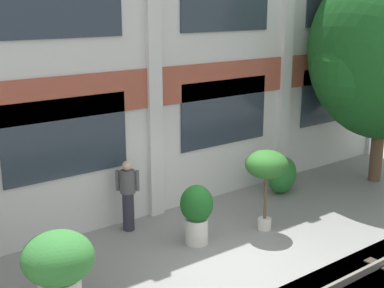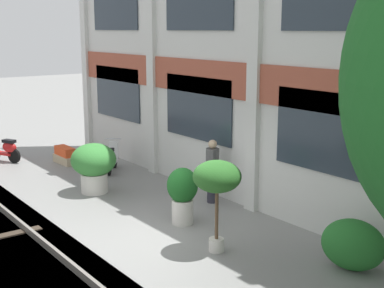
{
  "view_description": "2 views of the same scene",
  "coord_description": "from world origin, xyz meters",
  "px_view_note": "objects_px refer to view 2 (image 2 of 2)",
  "views": [
    {
      "loc": [
        -6.8,
        -7.38,
        5.0
      ],
      "look_at": [
        0.41,
        1.86,
        1.88
      ],
      "focal_mm": 50.0,
      "sensor_mm": 36.0,
      "label": 1
    },
    {
      "loc": [
        9.09,
        -5.89,
        4.34
      ],
      "look_at": [
        0.09,
        0.87,
        1.91
      ],
      "focal_mm": 50.0,
      "sensor_mm": 36.0,
      "label": 2
    }
  ],
  "objects_px": {
    "potted_plant_tall_urn": "(217,180)",
    "topiary_hedge": "(353,245)",
    "potted_plant_stone_basin": "(94,164)",
    "scooter_second_parked": "(111,158)",
    "potted_plant_square_trough": "(65,156)",
    "potted_plant_glazed_jar": "(182,192)",
    "scooter_near_curb": "(5,149)",
    "resident_by_doorway": "(212,169)"
  },
  "relations": [
    {
      "from": "potted_plant_tall_urn",
      "to": "topiary_hedge",
      "type": "height_order",
      "value": "potted_plant_tall_urn"
    },
    {
      "from": "potted_plant_stone_basin",
      "to": "scooter_second_parked",
      "type": "height_order",
      "value": "potted_plant_stone_basin"
    },
    {
      "from": "potted_plant_square_trough",
      "to": "topiary_hedge",
      "type": "relative_size",
      "value": 0.89
    },
    {
      "from": "potted_plant_square_trough",
      "to": "potted_plant_tall_urn",
      "type": "bearing_deg",
      "value": -3.66
    },
    {
      "from": "potted_plant_glazed_jar",
      "to": "scooter_second_parked",
      "type": "xyz_separation_m",
      "value": [
        -4.93,
        0.85,
        -0.31
      ]
    },
    {
      "from": "scooter_second_parked",
      "to": "potted_plant_tall_urn",
      "type": "bearing_deg",
      "value": -150.98
    },
    {
      "from": "scooter_near_curb",
      "to": "scooter_second_parked",
      "type": "relative_size",
      "value": 1.13
    },
    {
      "from": "potted_plant_glazed_jar",
      "to": "scooter_near_curb",
      "type": "bearing_deg",
      "value": -170.78
    },
    {
      "from": "potted_plant_square_trough",
      "to": "scooter_second_parked",
      "type": "xyz_separation_m",
      "value": [
        1.88,
        0.69,
        0.18
      ]
    },
    {
      "from": "scooter_second_parked",
      "to": "scooter_near_curb",
      "type": "bearing_deg",
      "value": 73.31
    },
    {
      "from": "potted_plant_stone_basin",
      "to": "resident_by_doorway",
      "type": "relative_size",
      "value": 0.83
    },
    {
      "from": "potted_plant_glazed_jar",
      "to": "scooter_second_parked",
      "type": "bearing_deg",
      "value": 170.18
    },
    {
      "from": "potted_plant_square_trough",
      "to": "scooter_second_parked",
      "type": "height_order",
      "value": "scooter_second_parked"
    },
    {
      "from": "topiary_hedge",
      "to": "resident_by_doorway",
      "type": "bearing_deg",
      "value": 174.85
    },
    {
      "from": "potted_plant_glazed_jar",
      "to": "scooter_near_curb",
      "type": "xyz_separation_m",
      "value": [
        -8.21,
        -1.33,
        -0.31
      ]
    },
    {
      "from": "potted_plant_stone_basin",
      "to": "potted_plant_tall_urn",
      "type": "relative_size",
      "value": 0.73
    },
    {
      "from": "potted_plant_stone_basin",
      "to": "resident_by_doorway",
      "type": "height_order",
      "value": "resident_by_doorway"
    },
    {
      "from": "potted_plant_square_trough",
      "to": "resident_by_doorway",
      "type": "bearing_deg",
      "value": 12.45
    },
    {
      "from": "potted_plant_stone_basin",
      "to": "potted_plant_tall_urn",
      "type": "bearing_deg",
      "value": 1.61
    },
    {
      "from": "topiary_hedge",
      "to": "potted_plant_glazed_jar",
      "type": "bearing_deg",
      "value": -164.13
    },
    {
      "from": "potted_plant_tall_urn",
      "to": "potted_plant_glazed_jar",
      "type": "height_order",
      "value": "potted_plant_tall_urn"
    },
    {
      "from": "potted_plant_tall_urn",
      "to": "resident_by_doorway",
      "type": "xyz_separation_m",
      "value": [
        -2.44,
        1.88,
        -0.61
      ]
    },
    {
      "from": "potted_plant_tall_urn",
      "to": "potted_plant_glazed_jar",
      "type": "bearing_deg",
      "value": 167.21
    },
    {
      "from": "potted_plant_square_trough",
      "to": "scooter_second_parked",
      "type": "distance_m",
      "value": 2.01
    },
    {
      "from": "potted_plant_glazed_jar",
      "to": "scooter_second_parked",
      "type": "relative_size",
      "value": 1.16
    },
    {
      "from": "potted_plant_stone_basin",
      "to": "scooter_near_curb",
      "type": "xyz_separation_m",
      "value": [
        -4.86,
        -0.81,
        -0.36
      ]
    },
    {
      "from": "potted_plant_stone_basin",
      "to": "scooter_second_parked",
      "type": "bearing_deg",
      "value": 139.12
    },
    {
      "from": "topiary_hedge",
      "to": "scooter_near_curb",
      "type": "bearing_deg",
      "value": -168.64
    },
    {
      "from": "potted_plant_square_trough",
      "to": "scooter_near_curb",
      "type": "bearing_deg",
      "value": -133.09
    },
    {
      "from": "potted_plant_stone_basin",
      "to": "potted_plant_square_trough",
      "type": "xyz_separation_m",
      "value": [
        -3.46,
        0.68,
        -0.53
      ]
    },
    {
      "from": "potted_plant_stone_basin",
      "to": "resident_by_doorway",
      "type": "xyz_separation_m",
      "value": [
        2.57,
        2.02,
        0.08
      ]
    },
    {
      "from": "potted_plant_square_trough",
      "to": "potted_plant_glazed_jar",
      "type": "relative_size",
      "value": 0.8
    },
    {
      "from": "scooter_near_curb",
      "to": "resident_by_doorway",
      "type": "bearing_deg",
      "value": 173.95
    },
    {
      "from": "potted_plant_glazed_jar",
      "to": "scooter_near_curb",
      "type": "height_order",
      "value": "potted_plant_glazed_jar"
    },
    {
      "from": "potted_plant_square_trough",
      "to": "topiary_hedge",
      "type": "height_order",
      "value": "topiary_hedge"
    },
    {
      "from": "potted_plant_square_trough",
      "to": "potted_plant_glazed_jar",
      "type": "xyz_separation_m",
      "value": [
        6.81,
        -0.16,
        0.48
      ]
    },
    {
      "from": "scooter_second_parked",
      "to": "topiary_hedge",
      "type": "distance_m",
      "value": 8.75
    },
    {
      "from": "scooter_near_curb",
      "to": "scooter_second_parked",
      "type": "distance_m",
      "value": 3.94
    },
    {
      "from": "potted_plant_tall_urn",
      "to": "resident_by_doorway",
      "type": "height_order",
      "value": "potted_plant_tall_urn"
    },
    {
      "from": "scooter_near_curb",
      "to": "potted_plant_square_trough",
      "type": "bearing_deg",
      "value": -159.98
    },
    {
      "from": "potted_plant_glazed_jar",
      "to": "scooter_near_curb",
      "type": "relative_size",
      "value": 1.02
    },
    {
      "from": "potted_plant_square_trough",
      "to": "potted_plant_stone_basin",
      "type": "bearing_deg",
      "value": -11.16
    }
  ]
}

